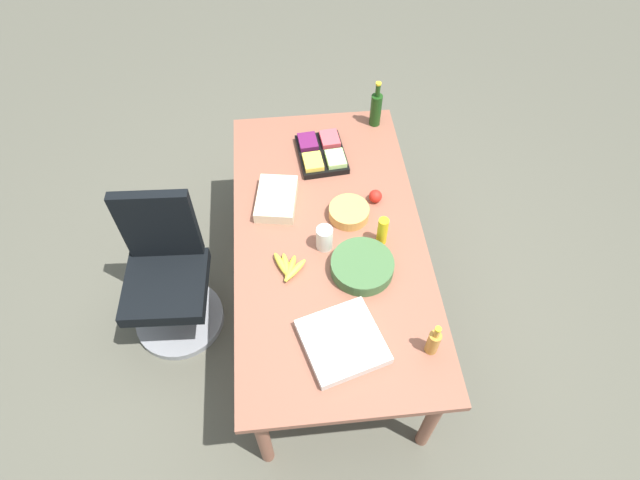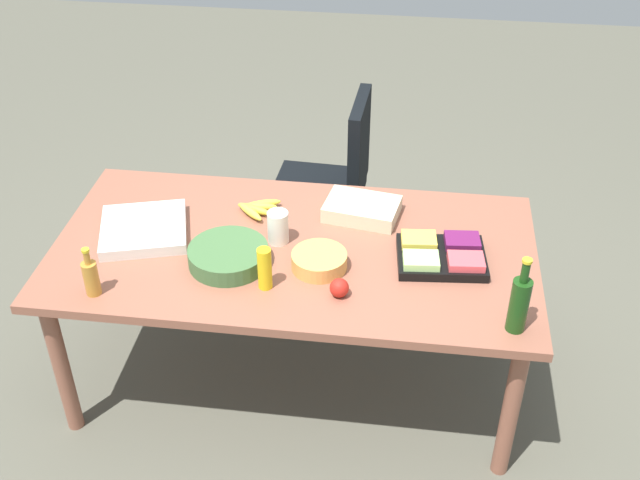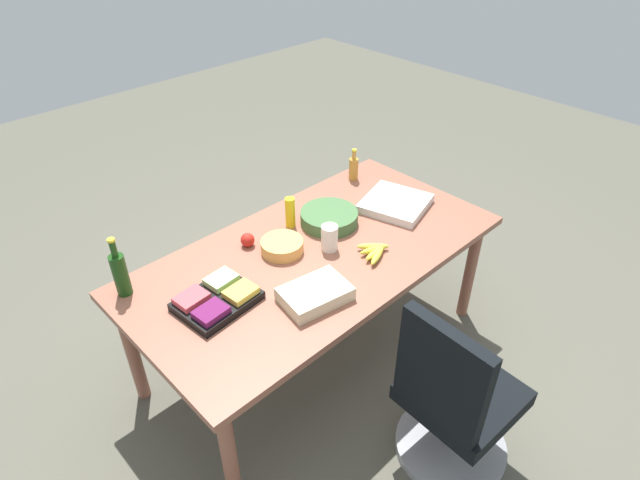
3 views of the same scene
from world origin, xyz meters
TOP-DOWN VIEW (x-y plane):
  - ground_plane at (0.00, 0.00)m, footprint 10.00×10.00m
  - conference_table at (0.00, 0.00)m, footprint 2.04×1.05m
  - office_chair at (0.03, 0.96)m, footprint 0.56×0.56m
  - pizza_box at (-0.66, 0.01)m, footprint 0.45×0.45m
  - fruit_platter at (0.62, -0.02)m, footprint 0.38×0.31m
  - mayo_jar at (-0.07, 0.03)m, footprint 0.09×0.09m
  - mustard_bottle at (-0.07, -0.28)m, footprint 0.07×0.07m
  - chip_bowl at (0.13, -0.13)m, footprint 0.23×0.23m
  - salad_bowl at (-0.25, -0.15)m, footprint 0.39×0.39m
  - dressing_bottle at (-0.73, -0.41)m, footprint 0.06×0.06m
  - sheet_cake at (0.26, 0.28)m, footprint 0.35×0.27m
  - apple_red at (0.23, -0.29)m, footprint 0.08×0.08m
  - wine_bottle at (0.89, -0.40)m, footprint 0.09×0.09m
  - banana_bunch at (-0.21, 0.24)m, footprint 0.20×0.19m

SIDE VIEW (x-z plane):
  - ground_plane at x=0.00m, z-range 0.00..0.00m
  - office_chair at x=0.03m, z-range -0.12..0.88m
  - conference_table at x=0.00m, z-range 0.31..1.07m
  - pizza_box at x=-0.66m, z-range 0.76..0.81m
  - banana_bunch at x=-0.21m, z-range 0.77..0.80m
  - fruit_platter at x=0.62m, z-range 0.76..0.83m
  - chip_bowl at x=0.13m, z-range 0.76..0.83m
  - sheet_cake at x=0.26m, z-range 0.76..0.83m
  - salad_bowl at x=-0.25m, z-range 0.76..0.83m
  - apple_red at x=0.23m, z-range 0.76..0.84m
  - mayo_jar at x=-0.07m, z-range 0.76..0.90m
  - dressing_bottle at x=-0.73m, z-range 0.73..0.95m
  - mustard_bottle at x=-0.07m, z-range 0.76..0.94m
  - wine_bottle at x=0.89m, z-range 0.72..1.04m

